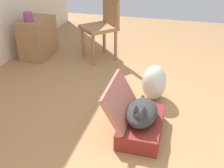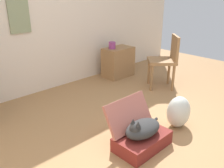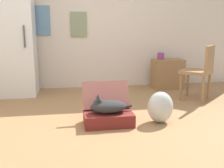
# 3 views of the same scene
# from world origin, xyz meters

# --- Properties ---
(ground_plane) EXTENTS (7.68, 7.68, 0.00)m
(ground_plane) POSITION_xyz_m (0.00, 0.00, 0.00)
(ground_plane) COLOR #9E7247
(ground_plane) RESTS_ON ground
(wall_back) EXTENTS (6.40, 0.15, 2.60)m
(wall_back) POSITION_xyz_m (-0.00, 2.26, 1.30)
(wall_back) COLOR beige
(wall_back) RESTS_ON ground
(suitcase_base) EXTENTS (0.59, 0.36, 0.15)m
(suitcase_base) POSITION_xyz_m (-0.12, 0.07, 0.08)
(suitcase_base) COLOR maroon
(suitcase_base) RESTS_ON ground
(suitcase_lid) EXTENTS (0.59, 0.21, 0.33)m
(suitcase_lid) POSITION_xyz_m (-0.12, 0.27, 0.32)
(suitcase_lid) COLOR #B26356
(suitcase_lid) RESTS_ON suitcase_base
(cat) EXTENTS (0.52, 0.27, 0.22)m
(cat) POSITION_xyz_m (-0.13, 0.07, 0.23)
(cat) COLOR #2D2D2D
(cat) RESTS_ON suitcase_base
(plastic_bag_white) EXTENTS (0.32, 0.26, 0.39)m
(plastic_bag_white) POSITION_xyz_m (0.52, 0.04, 0.20)
(plastic_bag_white) COLOR silver
(plastic_bag_white) RESTS_ON ground
(refrigerator) EXTENTS (0.62, 0.63, 1.85)m
(refrigerator) POSITION_xyz_m (-1.44, 1.80, 0.93)
(refrigerator) COLOR silver
(refrigerator) RESTS_ON ground
(side_table) EXTENTS (0.57, 0.35, 0.56)m
(side_table) POSITION_xyz_m (1.31, 1.85, 0.28)
(side_table) COLOR olive
(side_table) RESTS_ON ground
(vase_tall) EXTENTS (0.13, 0.13, 0.13)m
(vase_tall) POSITION_xyz_m (1.17, 1.87, 0.62)
(vase_tall) COLOR #8C387A
(vase_tall) RESTS_ON side_table
(chair) EXTENTS (0.61, 0.61, 0.89)m
(chair) POSITION_xyz_m (1.48, 0.90, 0.50)
(chair) COLOR olive
(chair) RESTS_ON ground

